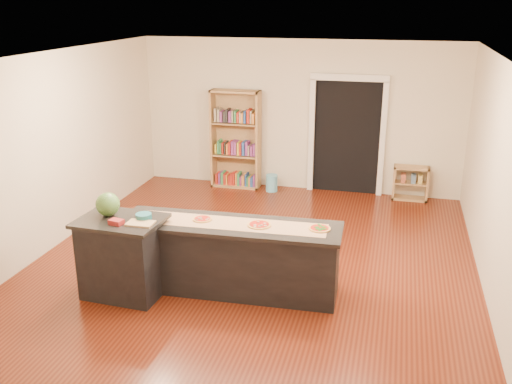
% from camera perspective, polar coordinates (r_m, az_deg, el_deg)
% --- Properties ---
extents(room, '(6.00, 7.00, 2.80)m').
position_cam_1_polar(room, '(7.41, -0.38, 2.44)').
color(room, beige).
rests_on(room, ground).
extents(doorway, '(1.40, 0.09, 2.21)m').
position_cam_1_polar(doorway, '(10.63, 9.09, 6.18)').
color(doorway, black).
rests_on(doorway, room).
extents(kitchen_island, '(2.72, 0.74, 0.90)m').
position_cam_1_polar(kitchen_island, '(7.11, -2.57, -6.50)').
color(kitchen_island, black).
rests_on(kitchen_island, ground).
extents(side_counter, '(1.00, 0.73, 0.99)m').
position_cam_1_polar(side_counter, '(7.18, -13.16, -6.31)').
color(side_counter, black).
rests_on(side_counter, ground).
extents(bookshelf, '(0.93, 0.33, 1.87)m').
position_cam_1_polar(bookshelf, '(10.89, -2.05, 5.27)').
color(bookshelf, tan).
rests_on(bookshelf, ground).
extents(low_shelf, '(0.62, 0.27, 0.62)m').
position_cam_1_polar(low_shelf, '(10.69, 15.19, 0.87)').
color(low_shelf, tan).
rests_on(low_shelf, ground).
extents(waste_bin, '(0.22, 0.22, 0.32)m').
position_cam_1_polar(waste_bin, '(10.82, 1.58, 0.91)').
color(waste_bin, '#5FB2D4').
rests_on(waste_bin, ground).
extents(kraft_paper, '(2.37, 0.51, 0.00)m').
position_cam_1_polar(kraft_paper, '(6.94, -2.62, -3.15)').
color(kraft_paper, '#A37554').
rests_on(kraft_paper, kitchen_island).
extents(watermelon, '(0.29, 0.29, 0.29)m').
position_cam_1_polar(watermelon, '(7.09, -14.61, -1.20)').
color(watermelon, '#144214').
rests_on(watermelon, side_counter).
extents(cutting_board, '(0.32, 0.21, 0.02)m').
position_cam_1_polar(cutting_board, '(6.78, -11.49, -3.08)').
color(cutting_board, tan).
rests_on(cutting_board, side_counter).
extents(package_red, '(0.18, 0.14, 0.06)m').
position_cam_1_polar(package_red, '(6.84, -13.80, -2.92)').
color(package_red, maroon).
rests_on(package_red, side_counter).
extents(package_teal, '(0.19, 0.19, 0.07)m').
position_cam_1_polar(package_teal, '(6.91, -11.17, -2.43)').
color(package_teal, '#195966').
rests_on(package_teal, side_counter).
extents(pizza_a, '(0.26, 0.26, 0.02)m').
position_cam_1_polar(pizza_a, '(7.23, -11.09, -2.48)').
color(pizza_a, '#B69446').
rests_on(pizza_a, kitchen_island).
extents(pizza_b, '(0.26, 0.26, 0.02)m').
position_cam_1_polar(pizza_b, '(7.06, -5.39, -2.71)').
color(pizza_b, '#B69446').
rests_on(pizza_b, kitchen_island).
extents(pizza_c, '(0.31, 0.31, 0.02)m').
position_cam_1_polar(pizza_c, '(6.86, 0.32, -3.29)').
color(pizza_c, '#B69446').
rests_on(pizza_c, kitchen_island).
extents(pizza_d, '(0.27, 0.27, 0.02)m').
position_cam_1_polar(pizza_d, '(6.80, 6.38, -3.63)').
color(pizza_d, '#B69446').
rests_on(pizza_d, kitchen_island).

